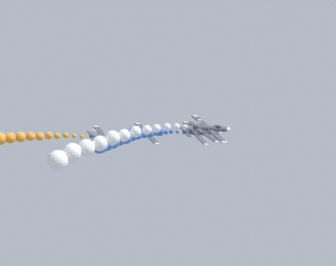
{
  "coord_description": "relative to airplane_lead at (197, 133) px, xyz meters",
  "views": [
    {
      "loc": [
        74.25,
        -70.42,
        124.79
      ],
      "look_at": [
        0.0,
        0.0,
        130.93
      ],
      "focal_mm": 46.44,
      "sensor_mm": 36.0,
      "label": 1
    }
  ],
  "objects": [
    {
      "name": "airplane_lead",
      "position": [
        0.0,
        0.0,
        0.0
      ],
      "size": [
        7.58,
        10.35,
        6.38
      ],
      "rotation": [
        0.0,
        0.69,
        0.0
      ],
      "color": "#333842"
    },
    {
      "name": "smoke_trail_lead",
      "position": [
        1.4,
        -25.33,
        -2.53
      ],
      "size": [
        4.64,
        26.16,
        6.14
      ],
      "color": "blue"
    },
    {
      "name": "airplane_left_inner",
      "position": [
        -8.26,
        -8.97,
        -0.08
      ],
      "size": [
        8.0,
        10.35,
        5.83
      ],
      "rotation": [
        0.0,
        0.62,
        0.0
      ],
      "color": "#333842"
    },
    {
      "name": "airplane_right_inner",
      "position": [
        9.58,
        -7.79,
        -0.54
      ],
      "size": [
        8.54,
        10.35,
        4.94
      ],
      "rotation": [
        0.0,
        0.51,
        0.0
      ],
      "color": "#333842"
    },
    {
      "name": "airplane_left_outer",
      "position": [
        -17.57,
        -15.41,
        -0.89
      ],
      "size": [
        7.74,
        10.35,
        6.19
      ],
      "rotation": [
        0.0,
        0.67,
        0.0
      ],
      "color": "#333842"
    },
    {
      "name": "smoke_trail_left_outer",
      "position": [
        -20.09,
        -40.3,
        -2.08
      ],
      "size": [
        6.01,
        25.36,
        3.99
      ],
      "color": "orange"
    },
    {
      "name": "airplane_right_outer",
      "position": [
        18.21,
        -15.67,
        -0.59
      ],
      "size": [
        7.92,
        10.35,
        5.94
      ],
      "rotation": [
        0.0,
        0.63,
        0.0
      ],
      "color": "#333842"
    },
    {
      "name": "smoke_trail_right_outer",
      "position": [
        16.44,
        -41.49,
        -4.54
      ],
      "size": [
        4.98,
        26.47,
        8.22
      ],
      "color": "white"
    }
  ]
}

